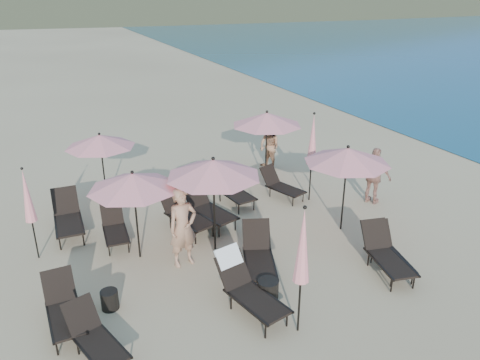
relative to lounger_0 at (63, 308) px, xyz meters
name	(u,v)px	position (x,y,z in m)	size (l,w,h in m)	color
ground	(297,281)	(4.85, -0.54, -0.43)	(800.00, 800.00, 0.00)	#D6BA8C
lounger_0	(63,308)	(0.00, 0.00, 0.00)	(0.68, 1.61, 0.91)	black
lounger_1	(94,337)	(0.43, -1.04, -0.02)	(1.01, 1.61, 0.86)	black
lounger_2	(259,254)	(4.22, 0.15, 0.04)	(1.21, 1.85, 1.00)	black
lounger_3	(246,286)	(3.42, -0.92, 0.11)	(1.05, 1.89, 1.12)	black
lounger_4	(386,253)	(6.91, -0.96, 0.03)	(0.96, 1.79, 0.97)	black
lounger_5	(387,251)	(7.03, -0.88, 0.00)	(0.95, 1.68, 0.91)	black
lounger_6	(68,217)	(0.43, 3.88, 0.05)	(0.72, 1.80, 1.03)	black
lounger_7	(115,227)	(1.48, 2.93, -0.03)	(0.65, 1.52, 0.85)	black
lounger_8	(185,212)	(3.33, 2.85, 0.06)	(1.21, 1.95, 1.05)	black
lounger_9	(208,207)	(4.02, 2.92, 0.05)	(1.17, 1.91, 1.03)	black
lounger_10	(232,189)	(5.14, 3.86, 0.03)	(0.90, 1.77, 0.97)	black
lounger_11	(281,185)	(6.69, 3.62, -0.02)	(1.04, 1.62, 0.87)	black
umbrella_open_0	(133,181)	(1.87, 1.91, 1.57)	(2.10, 2.10, 2.26)	black
umbrella_open_1	(213,168)	(3.68, 1.51, 1.74)	(2.28, 2.28, 2.46)	black
umbrella_open_2	(347,156)	(7.17, 1.09, 1.69)	(2.22, 2.22, 2.39)	black
umbrella_open_3	(100,141)	(1.67, 5.50, 1.51)	(2.03, 2.03, 2.19)	black
umbrella_open_4	(267,119)	(6.82, 4.91, 1.74)	(2.28, 2.28, 2.45)	black
umbrella_closed_0	(303,247)	(4.04, -1.94, 1.42)	(0.31, 0.31, 2.65)	black
umbrella_closed_1	(313,140)	(7.39, 3.07, 1.50)	(0.32, 0.32, 2.77)	black
umbrella_closed_2	(27,196)	(-0.39, 2.87, 1.21)	(0.28, 0.28, 2.36)	black
side_table_0	(110,300)	(0.88, 0.20, -0.22)	(0.36, 0.36, 0.41)	black
side_table_1	(268,290)	(3.95, -0.86, -0.19)	(0.45, 0.45, 0.46)	black
beachgoer_a	(183,228)	(2.78, 1.20, 0.53)	(0.70, 0.46, 1.92)	#AB7A5D
beachgoer_b	(269,147)	(7.49, 5.97, 0.40)	(0.80, 0.63, 1.66)	#A97957
beachgoer_c	(374,176)	(9.03, 2.13, 0.44)	(1.02, 0.42, 1.74)	#B07664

